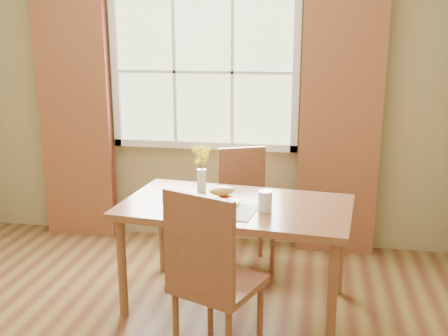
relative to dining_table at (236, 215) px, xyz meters
The scene contains 12 objects.
room 1.11m from the dining_table, 122.19° to the right, with size 4.24×3.84×2.74m.
window 1.49m from the dining_table, 111.89° to the left, with size 1.62×0.06×1.32m.
curtain_left 1.97m from the dining_table, 146.84° to the left, with size 0.65×0.08×2.20m, color maroon.
curtain_right 1.33m from the dining_table, 56.68° to the left, with size 0.65×0.08×2.20m, color maroon.
dining_table is the anchor object (origin of this frame).
chair_near 0.71m from the dining_table, 92.74° to the right, with size 0.56×0.56×1.04m.
chair_far 0.71m from the dining_table, 92.65° to the left, with size 0.51×0.51×0.94m.
placemat 0.18m from the dining_table, 118.72° to the right, with size 0.45×0.33×0.01m, color beige.
plate 0.18m from the dining_table, 137.66° to the right, with size 0.27×0.27×0.01m, color #9ADF37.
croissant_sandwich 0.20m from the dining_table, 126.11° to the right, with size 0.20×0.18×0.13m.
water_glass 0.27m from the dining_table, 29.68° to the right, with size 0.09×0.09×0.13m.
flower_vase 0.46m from the dining_table, 140.53° to the left, with size 0.14×0.14×0.33m.
Camera 1 is at (0.96, -2.52, 1.83)m, focal length 42.00 mm.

